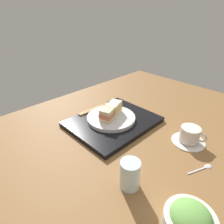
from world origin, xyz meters
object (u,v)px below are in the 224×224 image
object	(u,v)px
sandwich_far	(108,114)
salad_bowl	(190,221)
chopsticks_pair	(95,109)
coffee_cup	(190,136)
sandwich_near	(114,108)
teaspoon	(205,167)
sandwich_plate	(111,118)
drinking_glass	(130,174)

from	to	relation	value
sandwich_far	salad_bowl	world-z (taller)	sandwich_far
salad_bowl	chopsticks_pair	world-z (taller)	salad_bowl
coffee_cup	sandwich_near	bearing A→B (deg)	-73.30
sandwich_near	teaspoon	world-z (taller)	sandwich_near
sandwich_plate	salad_bowl	world-z (taller)	salad_bowl
sandwich_near	chopsticks_pair	xyz separation A→B (cm)	(1.95, -11.82, -4.07)
coffee_cup	drinking_glass	xyz separation A→B (cm)	(32.71, -2.60, 1.66)
coffee_cup	teaspoon	size ratio (longest dim) A/B	1.30
sandwich_far	chopsticks_pair	world-z (taller)	sandwich_far
sandwich_plate	chopsticks_pair	xyz separation A→B (cm)	(-0.63, -12.65, -0.45)
sandwich_far	sandwich_plate	bearing A→B (deg)	-162.18
coffee_cup	sandwich_plate	bearing A→B (deg)	-68.72
chopsticks_pair	teaspoon	bearing A→B (deg)	92.66
salad_bowl	drinking_glass	distance (cm)	18.35
sandwich_far	salad_bowl	xyz separation A→B (cm)	(17.42, 46.46, -3.04)
coffee_cup	sandwich_far	bearing A→B (deg)	-64.18
sandwich_plate	drinking_glass	distance (cm)	35.50
sandwich_plate	sandwich_far	xyz separation A→B (cm)	(2.58, 0.83, 3.56)
drinking_glass	teaspoon	distance (cm)	27.28
salad_bowl	chopsticks_pair	size ratio (longest dim) A/B	0.67
sandwich_plate	coffee_cup	size ratio (longest dim) A/B	1.70
sandwich_plate	coffee_cup	world-z (taller)	coffee_cup
sandwich_far	drinking_glass	world-z (taller)	drinking_glass
sandwich_far	chopsticks_pair	distance (cm)	14.43
sandwich_plate	salad_bowl	bearing A→B (deg)	67.08
chopsticks_pair	teaspoon	xyz separation A→B (cm)	(-2.54, 54.69, -2.03)
teaspoon	coffee_cup	bearing A→B (deg)	-131.15
sandwich_far	coffee_cup	size ratio (longest dim) A/B	0.74
sandwich_near	coffee_cup	distance (cm)	34.02
sandwich_plate	sandwich_near	xyz separation A→B (cm)	(-2.58, -0.83, 3.62)
sandwich_plate	drinking_glass	world-z (taller)	drinking_glass
chopsticks_pair	coffee_cup	size ratio (longest dim) A/B	1.43
sandwich_near	teaspoon	distance (cm)	43.31
sandwich_plate	teaspoon	size ratio (longest dim) A/B	2.22
salad_bowl	coffee_cup	size ratio (longest dim) A/B	0.96
drinking_glass	sandwich_near	bearing A→B (deg)	-127.62
salad_bowl	teaspoon	bearing A→B (deg)	-167.24
sandwich_far	teaspoon	bearing A→B (deg)	97.94
sandwich_plate	sandwich_near	size ratio (longest dim) A/B	2.32
sandwich_near	sandwich_plate	bearing A→B (deg)	17.82
salad_bowl	chopsticks_pair	xyz separation A→B (cm)	(-20.63, -59.94, -0.98)
sandwich_near	salad_bowl	size ratio (longest dim) A/B	0.77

